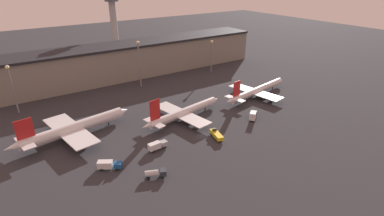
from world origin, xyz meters
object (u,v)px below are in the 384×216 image
at_px(service_vehicle_3, 253,115).
at_px(service_vehicle_4, 156,173).
at_px(airplane_2, 257,91).
at_px(service_vehicle_1, 216,135).
at_px(airplane_0, 74,128).
at_px(service_vehicle_0, 157,145).
at_px(service_vehicle_2, 109,165).
at_px(airplane_1, 183,113).
at_px(control_tower, 114,22).

relative_size(service_vehicle_3, service_vehicle_4, 0.91).
distance_m(airplane_2, service_vehicle_1, 48.48).
distance_m(airplane_0, service_vehicle_0, 33.95).
distance_m(airplane_2, service_vehicle_2, 86.26).
bearing_deg(airplane_1, service_vehicle_1, -94.77).
height_order(airplane_1, service_vehicle_3, airplane_1).
bearing_deg(airplane_2, control_tower, 98.95).
bearing_deg(service_vehicle_1, service_vehicle_4, 118.92).
bearing_deg(airplane_2, service_vehicle_3, -147.69).
height_order(airplane_2, service_vehicle_4, airplane_2).
xyz_separation_m(airplane_1, service_vehicle_4, (-28.79, -29.33, -1.47)).
height_order(service_vehicle_1, service_vehicle_4, service_vehicle_1).
distance_m(airplane_1, service_vehicle_1, 20.88).
relative_size(airplane_0, service_vehicle_4, 7.05).
xyz_separation_m(airplane_2, service_vehicle_3, (-20.64, -18.55, -0.84)).
bearing_deg(service_vehicle_4, service_vehicle_3, 35.37).
distance_m(airplane_0, service_vehicle_4, 42.17).
xyz_separation_m(airplane_1, control_tower, (10.50, 103.62, 24.17)).
height_order(service_vehicle_0, service_vehicle_1, service_vehicle_0).
bearing_deg(control_tower, service_vehicle_1, -94.01).
height_order(airplane_0, service_vehicle_0, airplane_0).
relative_size(service_vehicle_0, service_vehicle_1, 0.89).
bearing_deg(control_tower, service_vehicle_0, -104.80).
bearing_deg(airplane_0, service_vehicle_4, -79.94).
height_order(airplane_0, control_tower, control_tower).
xyz_separation_m(airplane_2, service_vehicle_1, (-43.19, -21.95, -1.53)).
distance_m(airplane_0, service_vehicle_2, 27.73).
xyz_separation_m(service_vehicle_1, service_vehicle_2, (-41.09, 3.64, 0.29)).
bearing_deg(service_vehicle_3, control_tower, 59.42).
relative_size(airplane_1, service_vehicle_1, 5.25).
bearing_deg(airplane_0, control_tower, 50.53).
height_order(airplane_2, service_vehicle_2, airplane_2).
bearing_deg(service_vehicle_2, airplane_1, 55.52).
distance_m(service_vehicle_3, service_vehicle_4, 54.45).
height_order(airplane_2, service_vehicle_1, airplane_2).
bearing_deg(airplane_1, service_vehicle_0, -153.27).
bearing_deg(service_vehicle_3, airplane_1, 107.42).
relative_size(service_vehicle_0, service_vehicle_2, 0.96).
height_order(service_vehicle_0, service_vehicle_2, service_vehicle_0).
relative_size(service_vehicle_2, service_vehicle_3, 1.23).
relative_size(service_vehicle_0, control_tower, 0.16).
bearing_deg(service_vehicle_2, service_vehicle_3, 31.80).
bearing_deg(service_vehicle_0, airplane_0, 127.28).
bearing_deg(service_vehicle_4, control_tower, 96.19).
xyz_separation_m(airplane_0, service_vehicle_1, (44.76, -31.05, -2.30)).
bearing_deg(service_vehicle_2, airplane_2, 44.27).
relative_size(service_vehicle_0, service_vehicle_4, 1.08).
distance_m(service_vehicle_4, control_tower, 140.98).
height_order(airplane_2, service_vehicle_3, airplane_2).
bearing_deg(airplane_1, control_tower, 74.57).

